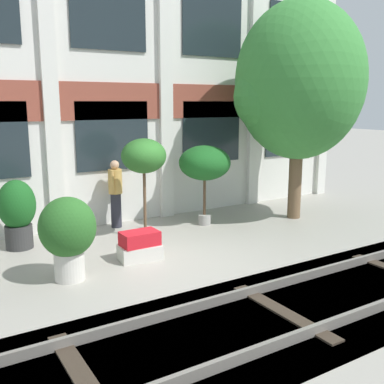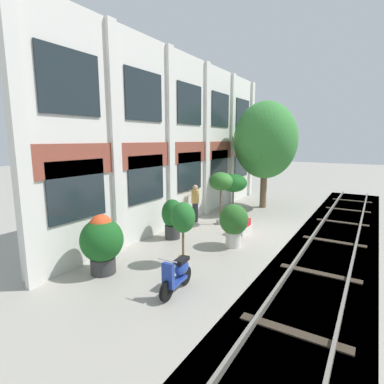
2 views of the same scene
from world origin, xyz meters
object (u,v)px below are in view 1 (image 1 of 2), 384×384
Objects in this scene: potted_plant_ribbed_drum at (68,232)px; potted_plant_low_pan at (205,164)px; potted_plant_stone_basin at (17,211)px; resident_by_doorway at (116,192)px; broadleaf_tree at (299,85)px; potted_plant_tall_urn at (144,158)px; potted_plant_square_trough at (140,246)px.

potted_plant_ribbed_drum is 4.45m from potted_plant_low_pan.
potted_plant_stone_basin is 2.45m from resident_by_doorway.
broadleaf_tree is at bearing 19.84° from resident_by_doorway.
potted_plant_ribbed_drum is 0.88× the size of resident_by_doorway.
potted_plant_stone_basin is (-2.66, 0.67, -1.02)m from potted_plant_tall_urn.
potted_plant_square_trough is (-4.96, -0.81, -3.25)m from broadleaf_tree.
potted_plant_stone_basin is at bearing 170.29° from broadleaf_tree.
broadleaf_tree is 3.79× the size of potted_plant_stone_basin.
potted_plant_stone_basin is (-6.86, 1.17, -2.70)m from broadleaf_tree.
potted_plant_ribbed_drum is at bearing -144.31° from potted_plant_tall_urn.
broadleaf_tree reaches higher than resident_by_doorway.
broadleaf_tree is at bearing -6.80° from potted_plant_tall_urn.
potted_plant_stone_basin is at bearing 99.97° from potted_plant_ribbed_drum.
potted_plant_low_pan is 4.51m from potted_plant_stone_basin.
potted_plant_low_pan is at bearing 24.21° from potted_plant_ribbed_drum.
resident_by_doorway is at bearing 78.40° from potted_plant_square_trough.
potted_plant_low_pan is at bearing 6.01° from potted_plant_tall_urn.
potted_plant_square_trough is at bearing -149.16° from potted_plant_low_pan.
broadleaf_tree is 7.47m from potted_plant_stone_basin.
potted_plant_ribbed_drum is at bearing -80.03° from potted_plant_stone_basin.
potted_plant_tall_urn is 1.48m from resident_by_doorway.
resident_by_doorway is (2.00, 2.75, 0.03)m from potted_plant_ribbed_drum.
potted_plant_stone_basin is at bearing -129.36° from resident_by_doorway.
potted_plant_tall_urn reaches higher than potted_plant_stone_basin.
potted_plant_stone_basin is (-1.90, 1.99, 0.55)m from potted_plant_square_trough.
potted_plant_square_trough is at bearing -61.67° from resident_by_doorway.
broadleaf_tree is 5.42m from resident_by_doorway.
potted_plant_square_trough is at bearing 11.45° from potted_plant_ribbed_drum.
potted_plant_stone_basin is at bearing 173.70° from potted_plant_low_pan.
potted_plant_ribbed_drum is at bearing -155.79° from potted_plant_low_pan.
potted_plant_ribbed_drum is 1.00× the size of potted_plant_stone_basin.
potted_plant_square_trough is (1.50, 0.30, -0.61)m from potted_plant_ribbed_drum.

